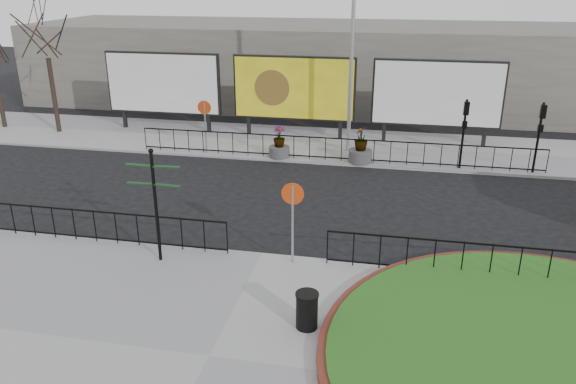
% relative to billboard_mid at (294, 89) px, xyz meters
% --- Properties ---
extents(ground, '(90.00, 90.00, 0.00)m').
position_rel_billboard_mid_xyz_m(ground, '(1.50, -12.97, -2.60)').
color(ground, black).
rests_on(ground, ground).
extents(pavement_near, '(30.00, 10.00, 0.12)m').
position_rel_billboard_mid_xyz_m(pavement_near, '(1.50, -17.97, -2.54)').
color(pavement_near, gray).
rests_on(pavement_near, ground).
extents(pavement_far, '(44.00, 6.00, 0.12)m').
position_rel_billboard_mid_xyz_m(pavement_far, '(1.50, -0.97, -2.54)').
color(pavement_far, gray).
rests_on(pavement_far, ground).
extents(brick_edge, '(10.40, 10.40, 0.18)m').
position_rel_billboard_mid_xyz_m(brick_edge, '(9.00, -16.97, -2.39)').
color(brick_edge, brown).
rests_on(brick_edge, pavement_near).
extents(grass_lawn, '(10.00, 10.00, 0.22)m').
position_rel_billboard_mid_xyz_m(grass_lawn, '(9.00, -16.97, -2.37)').
color(grass_lawn, '#224913').
rests_on(grass_lawn, pavement_near).
extents(railing_near_left, '(10.00, 0.10, 1.10)m').
position_rel_billboard_mid_xyz_m(railing_near_left, '(-4.50, -13.27, -1.93)').
color(railing_near_left, black).
rests_on(railing_near_left, pavement_near).
extents(railing_near_right, '(9.00, 0.10, 1.10)m').
position_rel_billboard_mid_xyz_m(railing_near_right, '(8.00, -13.27, -1.93)').
color(railing_near_right, black).
rests_on(railing_near_right, pavement_near).
extents(railing_far, '(18.00, 0.10, 1.10)m').
position_rel_billboard_mid_xyz_m(railing_far, '(2.50, -3.67, -1.93)').
color(railing_far, black).
rests_on(railing_far, pavement_far).
extents(speed_sign_far, '(0.64, 0.07, 2.47)m').
position_rel_billboard_mid_xyz_m(speed_sign_far, '(-3.50, -3.57, -0.68)').
color(speed_sign_far, gray).
rests_on(speed_sign_far, pavement_far).
extents(speed_sign_near, '(0.64, 0.07, 2.47)m').
position_rel_billboard_mid_xyz_m(speed_sign_near, '(2.50, -13.37, -0.68)').
color(speed_sign_near, gray).
rests_on(speed_sign_near, pavement_near).
extents(billboard_left, '(6.20, 0.31, 4.10)m').
position_rel_billboard_mid_xyz_m(billboard_left, '(-7.00, 0.00, 0.00)').
color(billboard_left, black).
rests_on(billboard_left, pavement_far).
extents(billboard_mid, '(6.20, 0.31, 4.10)m').
position_rel_billboard_mid_xyz_m(billboard_mid, '(0.00, 0.00, 0.00)').
color(billboard_mid, black).
rests_on(billboard_mid, pavement_far).
extents(billboard_right, '(6.20, 0.31, 4.10)m').
position_rel_billboard_mid_xyz_m(billboard_right, '(7.00, 0.00, 0.00)').
color(billboard_right, black).
rests_on(billboard_right, pavement_far).
extents(lamp_post, '(0.74, 0.18, 9.23)m').
position_rel_billboard_mid_xyz_m(lamp_post, '(3.01, -1.97, 2.23)').
color(lamp_post, gray).
rests_on(lamp_post, pavement_far).
extents(signal_pole_a, '(0.22, 0.26, 3.00)m').
position_rel_billboard_mid_xyz_m(signal_pole_a, '(8.00, -3.63, -0.50)').
color(signal_pole_a, black).
rests_on(signal_pole_a, pavement_far).
extents(signal_pole_b, '(0.22, 0.26, 3.00)m').
position_rel_billboard_mid_xyz_m(signal_pole_b, '(11.00, -3.63, -0.50)').
color(signal_pole_b, black).
rests_on(signal_pole_b, pavement_far).
extents(tree_left, '(2.00, 2.00, 7.00)m').
position_rel_billboard_mid_xyz_m(tree_left, '(-12.50, -1.47, 1.02)').
color(tree_left, '#2D2119').
rests_on(tree_left, pavement_far).
extents(building_backdrop, '(40.00, 10.00, 5.00)m').
position_rel_billboard_mid_xyz_m(building_backdrop, '(1.50, 9.03, -0.10)').
color(building_backdrop, slate).
rests_on(building_backdrop, ground).
extents(fingerpost_sign, '(1.60, 0.26, 3.42)m').
position_rel_billboard_mid_xyz_m(fingerpost_sign, '(-1.35, -13.97, -0.42)').
color(fingerpost_sign, black).
rests_on(fingerpost_sign, pavement_near).
extents(litter_bin, '(0.56, 0.56, 0.92)m').
position_rel_billboard_mid_xyz_m(litter_bin, '(3.44, -16.47, -2.01)').
color(litter_bin, black).
rests_on(litter_bin, pavement_near).
extents(planter_a, '(0.95, 0.95, 1.44)m').
position_rel_billboard_mid_xyz_m(planter_a, '(0.00, -3.57, -1.96)').
color(planter_a, '#4C4C4F').
rests_on(planter_a, pavement_far).
extents(planter_c, '(1.05, 1.05, 1.63)m').
position_rel_billboard_mid_xyz_m(planter_c, '(3.70, -3.57, -1.88)').
color(planter_c, '#4C4C4F').
rests_on(planter_c, pavement_far).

